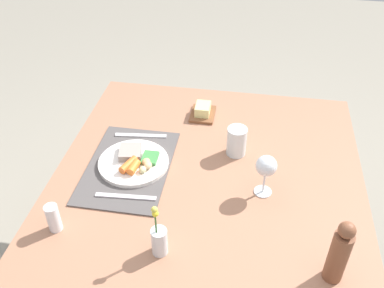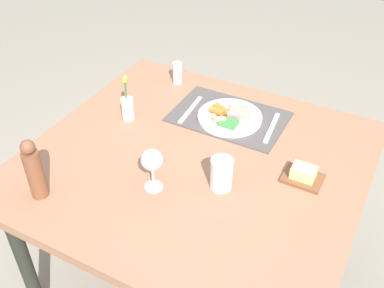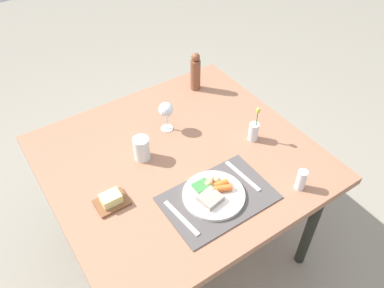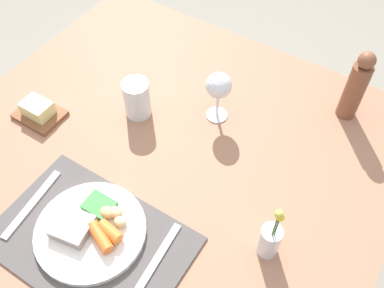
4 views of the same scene
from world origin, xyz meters
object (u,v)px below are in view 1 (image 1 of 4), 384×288
object	(u,v)px
fork	(141,135)
salt_shaker	(53,218)
water_tumbler	(236,143)
dinner_plate	(134,161)
wine_glass	(266,167)
butter_dish	(203,111)
dining_table	(207,189)
knife	(126,197)
flower_vase	(159,240)
pepper_mill	(339,253)

from	to	relation	value
fork	salt_shaker	distance (m)	0.52
water_tumbler	fork	bearing A→B (deg)	-95.57
water_tumbler	salt_shaker	bearing A→B (deg)	-48.55
dinner_plate	wine_glass	size ratio (longest dim) A/B	1.66
dinner_plate	butter_dish	bearing A→B (deg)	150.95
dining_table	butter_dish	world-z (taller)	butter_dish
fork	wine_glass	xyz separation A→B (m)	(0.23, 0.49, 0.10)
knife	flower_vase	world-z (taller)	flower_vase
water_tumbler	wine_glass	bearing A→B (deg)	29.20
dinner_plate	water_tumbler	world-z (taller)	water_tumbler
butter_dish	salt_shaker	xyz separation A→B (m)	(0.69, -0.36, 0.03)
dining_table	fork	bearing A→B (deg)	-121.66
dining_table	wine_glass	bearing A→B (deg)	75.52
dining_table	pepper_mill	distance (m)	0.56
dinner_plate	water_tumbler	distance (m)	0.38
flower_vase	dining_table	bearing A→B (deg)	164.82
fork	knife	size ratio (longest dim) A/B	0.99
butter_dish	water_tumbler	size ratio (longest dim) A/B	1.15
fork	flower_vase	size ratio (longest dim) A/B	1.07
flower_vase	pepper_mill	size ratio (longest dim) A/B	0.87
butter_dish	wine_glass	bearing A→B (deg)	32.41
dinner_plate	pepper_mill	bearing A→B (deg)	61.30
salt_shaker	dinner_plate	bearing A→B (deg)	153.82
knife	salt_shaker	bearing A→B (deg)	-51.67
dining_table	fork	distance (m)	0.35
butter_dish	pepper_mill	size ratio (longest dim) A/B	0.59
butter_dish	wine_glass	world-z (taller)	wine_glass
salt_shaker	fork	bearing A→B (deg)	164.21
dining_table	flower_vase	size ratio (longest dim) A/B	6.13
salt_shaker	flower_vase	bearing A→B (deg)	84.39
water_tumbler	salt_shaker	world-z (taller)	water_tumbler
knife	water_tumbler	bearing A→B (deg)	127.07
water_tumbler	pepper_mill	size ratio (longest dim) A/B	0.51
dining_table	wine_glass	xyz separation A→B (m)	(0.05, 0.20, 0.18)
dinner_plate	fork	distance (m)	0.17
dinner_plate	water_tumbler	size ratio (longest dim) A/B	2.27
dining_table	flower_vase	distance (m)	0.38
dining_table	water_tumbler	distance (m)	0.21
salt_shaker	water_tumbler	bearing A→B (deg)	131.45
dinner_plate	butter_dish	distance (m)	0.41
dining_table	knife	xyz separation A→B (m)	(0.16, -0.26, 0.08)
wine_glass	butter_dish	bearing A→B (deg)	-147.59
knife	flower_vase	distance (m)	0.26
dinner_plate	knife	distance (m)	0.17
dining_table	pepper_mill	size ratio (longest dim) A/B	5.31
dinner_plate	wine_glass	distance (m)	0.48
dining_table	water_tumbler	bearing A→B (deg)	148.52
fork	flower_vase	xyz separation A→B (m)	(0.53, 0.20, 0.05)
dining_table	dinner_plate	world-z (taller)	dinner_plate
dinner_plate	fork	size ratio (longest dim) A/B	1.25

